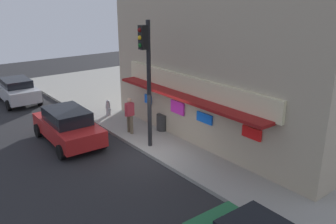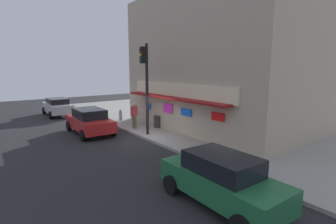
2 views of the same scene
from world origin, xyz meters
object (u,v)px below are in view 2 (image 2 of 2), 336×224
parked_car_green (221,179)px  fire_hydrant (121,115)px  parked_car_silver (58,106)px  parked_car_red (90,121)px  trash_can (158,121)px  potted_plant_by_doorway (184,125)px  traffic_light (145,77)px  pedestrian (134,114)px

parked_car_green → fire_hydrant: bearing=166.6°
parked_car_silver → parked_car_red: (8.03, -0.05, 0.02)m
parked_car_green → trash_can: bearing=156.3°
fire_hydrant → potted_plant_by_doorway: 5.99m
traffic_light → pedestrian: size_ratio=3.08×
fire_hydrant → parked_car_silver: size_ratio=0.21×
parked_car_green → parked_car_silver: 19.06m
potted_plant_by_doorway → parked_car_green: size_ratio=0.20×
traffic_light → parked_car_red: (-2.91, -2.44, -2.79)m
fire_hydrant → potted_plant_by_doorway: fire_hydrant is taller
parked_car_green → parked_car_silver: bearing=180.0°
trash_can → parked_car_red: 4.47m
traffic_light → parked_car_green: bearing=-16.5°
parked_car_silver → parked_car_red: bearing=-0.4°
potted_plant_by_doorway → parked_car_red: (-3.88, -4.69, 0.23)m
potted_plant_by_doorway → parked_car_red: 6.09m
fire_hydrant → traffic_light: bearing=-8.2°
trash_can → pedestrian: 1.67m
potted_plant_by_doorway → parked_car_red: bearing=-129.6°
fire_hydrant → pedestrian: 3.07m
trash_can → parked_car_silver: (-9.77, -4.05, 0.24)m
pedestrian → potted_plant_by_doorway: size_ratio=2.12×
parked_car_red → fire_hydrant: bearing=121.3°
trash_can → parked_car_silver: bearing=-157.5°
pedestrian → potted_plant_by_doorway: (2.80, 2.02, -0.52)m
traffic_light → trash_can: (-1.16, 1.66, -3.06)m
fire_hydrant → parked_car_green: size_ratio=0.21×
parked_car_green → potted_plant_by_doorway: bearing=147.0°
fire_hydrant → pedestrian: size_ratio=0.49×
pedestrian → parked_car_silver: (-9.11, -2.62, -0.31)m
pedestrian → parked_car_silver: pedestrian is taller
fire_hydrant → trash_can: (3.65, 0.97, -0.02)m
potted_plant_by_doorway → parked_car_silver: bearing=-158.7°
fire_hydrant → parked_car_silver: parked_car_silver is taller
parked_car_red → parked_car_silver: bearing=179.6°
trash_can → potted_plant_by_doorway: 2.21m
traffic_light → pedestrian: traffic_light is taller
parked_car_green → traffic_light: bearing=163.5°
traffic_light → parked_car_red: size_ratio=1.24×
fire_hydrant → trash_can: fire_hydrant is taller
fire_hydrant → potted_plant_by_doorway: (5.78, 1.56, 0.02)m
parked_car_silver → fire_hydrant: bearing=26.7°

